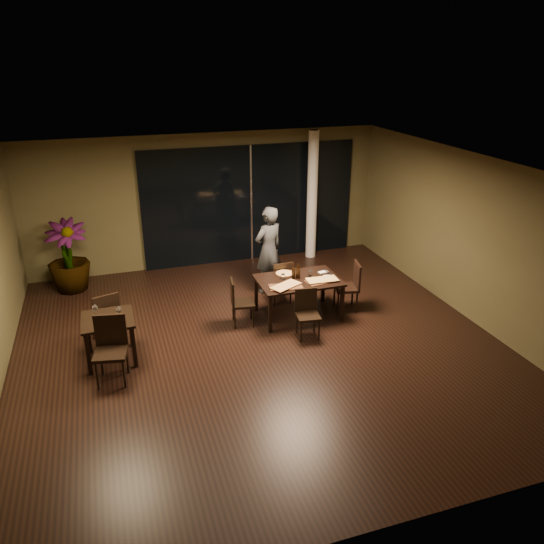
{
  "coord_description": "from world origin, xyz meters",
  "views": [
    {
      "loc": [
        -2.23,
        -7.52,
        4.65
      ],
      "look_at": [
        0.42,
        0.61,
        1.05
      ],
      "focal_mm": 35.0,
      "sensor_mm": 36.0,
      "label": 1
    }
  ],
  "objects": [
    {
      "name": "ground",
      "position": [
        0.0,
        0.0,
        0.0
      ],
      "size": [
        8.0,
        8.0,
        0.0
      ],
      "primitive_type": "plane",
      "color": "black",
      "rests_on": "ground"
    },
    {
      "name": "wall_back",
      "position": [
        0.0,
        4.05,
        1.5
      ],
      "size": [
        8.0,
        0.1,
        3.0
      ],
      "primitive_type": "cube",
      "color": "#4B4528",
      "rests_on": "ground"
    },
    {
      "name": "wall_front",
      "position": [
        0.0,
        -4.05,
        1.5
      ],
      "size": [
        8.0,
        0.1,
        3.0
      ],
      "primitive_type": "cube",
      "color": "#4B4528",
      "rests_on": "ground"
    },
    {
      "name": "wall_right",
      "position": [
        4.05,
        0.0,
        1.5
      ],
      "size": [
        0.1,
        8.0,
        3.0
      ],
      "primitive_type": "cube",
      "color": "#4B4528",
      "rests_on": "ground"
    },
    {
      "name": "ceiling",
      "position": [
        0.0,
        0.0,
        3.02
      ],
      "size": [
        8.0,
        8.0,
        0.04
      ],
      "primitive_type": "cube",
      "color": "silver",
      "rests_on": "wall_back"
    },
    {
      "name": "window_panel",
      "position": [
        1.0,
        3.96,
        1.35
      ],
      "size": [
        5.0,
        0.06,
        2.7
      ],
      "primitive_type": "cube",
      "color": "black",
      "rests_on": "ground"
    },
    {
      "name": "column",
      "position": [
        2.4,
        3.65,
        1.5
      ],
      "size": [
        0.24,
        0.24,
        3.0
      ],
      "primitive_type": "cylinder",
      "color": "white",
      "rests_on": "ground"
    },
    {
      "name": "main_table",
      "position": [
        1.0,
        0.8,
        0.68
      ],
      "size": [
        1.5,
        1.0,
        0.75
      ],
      "color": "black",
      "rests_on": "ground"
    },
    {
      "name": "side_table",
      "position": [
        -2.4,
        0.3,
        0.62
      ],
      "size": [
        0.8,
        0.8,
        0.75
      ],
      "color": "black",
      "rests_on": "ground"
    },
    {
      "name": "chair_main_far",
      "position": [
        0.88,
        1.43,
        0.49
      ],
      "size": [
        0.42,
        0.42,
        0.88
      ],
      "rotation": [
        0.0,
        0.0,
        3.18
      ],
      "color": "black",
      "rests_on": "ground"
    },
    {
      "name": "chair_main_near",
      "position": [
        0.89,
        0.09,
        0.47
      ],
      "size": [
        0.44,
        0.44,
        0.85
      ],
      "rotation": [
        0.0,
        0.0,
        -0.13
      ],
      "color": "black",
      "rests_on": "ground"
    },
    {
      "name": "chair_main_left",
      "position": [
        -0.14,
        0.83,
        0.49
      ],
      "size": [
        0.46,
        0.46,
        0.88
      ],
      "rotation": [
        0.0,
        0.0,
        1.42
      ],
      "color": "black",
      "rests_on": "ground"
    },
    {
      "name": "chair_main_right",
      "position": [
        2.05,
        0.77,
        0.53
      ],
      "size": [
        0.52,
        0.52,
        0.95
      ],
      "rotation": [
        0.0,
        0.0,
        -1.79
      ],
      "color": "black",
      "rests_on": "ground"
    },
    {
      "name": "chair_side_far",
      "position": [
        -2.43,
        0.87,
        0.53
      ],
      "size": [
        0.54,
        0.54,
        0.94
      ],
      "rotation": [
        0.0,
        0.0,
        3.44
      ],
      "color": "black",
      "rests_on": "ground"
    },
    {
      "name": "chair_side_near",
      "position": [
        -2.39,
        -0.25,
        0.57
      ],
      "size": [
        0.55,
        0.55,
        1.02
      ],
      "rotation": [
        0.0,
        0.0,
        -0.19
      ],
      "color": "black",
      "rests_on": "ground"
    },
    {
      "name": "diner",
      "position": [
        0.82,
        2.04,
        0.91
      ],
      "size": [
        0.72,
        0.61,
        1.81
      ],
      "primitive_type": "imported",
      "rotation": [
        0.0,
        0.0,
        3.53
      ],
      "color": "#2C2E31",
      "rests_on": "ground"
    },
    {
      "name": "potted_plant",
      "position": [
        -3.07,
        3.36,
        0.75
      ],
      "size": [
        0.83,
        0.83,
        1.49
      ],
      "primitive_type": "imported",
      "rotation": [
        0.0,
        0.0,
        0.02
      ],
      "color": "#1A501B",
      "rests_on": "ground"
    },
    {
      "name": "pizza_board_left",
      "position": [
        0.66,
        0.55,
        0.76
      ],
      "size": [
        0.63,
        0.38,
        0.01
      ],
      "primitive_type": "cube",
      "rotation": [
        0.0,
        0.0,
        -0.15
      ],
      "color": "#462816",
      "rests_on": "main_table"
    },
    {
      "name": "pizza_board_right",
      "position": [
        1.38,
        0.59,
        0.76
      ],
      "size": [
        0.64,
        0.39,
        0.01
      ],
      "primitive_type": "cube",
      "rotation": [
        0.0,
        0.0,
        0.16
      ],
      "color": "#412414",
      "rests_on": "main_table"
    },
    {
      "name": "oblong_pizza_left",
      "position": [
        0.66,
        0.55,
        0.77
      ],
      "size": [
        0.59,
        0.47,
        0.02
      ],
      "primitive_type": null,
      "rotation": [
        0.0,
        0.0,
        0.48
      ],
      "color": "maroon",
      "rests_on": "pizza_board_left"
    },
    {
      "name": "oblong_pizza_right",
      "position": [
        1.38,
        0.59,
        0.77
      ],
      "size": [
        0.56,
        0.28,
        0.02
      ],
      "primitive_type": null,
      "rotation": [
        0.0,
        0.0,
        -0.05
      ],
      "color": "maroon",
      "rests_on": "pizza_board_right"
    },
    {
      "name": "round_pizza",
      "position": [
        0.84,
        1.12,
        0.76
      ],
      "size": [
        0.32,
        0.32,
        0.01
      ],
      "primitive_type": "cylinder",
      "color": "red",
      "rests_on": "main_table"
    },
    {
      "name": "bottle_a",
      "position": [
        0.92,
        0.85,
        0.9
      ],
      "size": [
        0.06,
        0.06,
        0.29
      ],
      "primitive_type": null,
      "color": "black",
      "rests_on": "main_table"
    },
    {
      "name": "bottle_b",
      "position": [
        1.01,
        0.84,
        0.88
      ],
      "size": [
        0.06,
        0.06,
        0.26
      ],
      "primitive_type": null,
      "color": "black",
      "rests_on": "main_table"
    },
    {
      "name": "bottle_c",
      "position": [
        1.01,
        0.87,
        0.89
      ],
      "size": [
        0.06,
        0.06,
        0.28
      ],
      "primitive_type": null,
      "color": "black",
      "rests_on": "main_table"
    },
    {
      "name": "tumbler_left",
      "position": [
        0.74,
        0.91,
        0.8
      ],
      "size": [
        0.08,
        0.08,
        0.1
      ],
      "primitive_type": "cylinder",
      "color": "white",
      "rests_on": "main_table"
    },
    {
      "name": "tumbler_right",
      "position": [
        1.26,
        0.9,
        0.8
      ],
      "size": [
        0.08,
        0.08,
        0.1
      ],
      "primitive_type": "cylinder",
      "color": "white",
      "rests_on": "main_table"
    },
    {
      "name": "napkin_near",
      "position": [
        1.57,
        0.75,
        0.76
      ],
      "size": [
        0.19,
        0.12,
        0.01
      ],
      "primitive_type": "cube",
      "rotation": [
        0.0,
        0.0,
        -0.14
      ],
      "color": "white",
      "rests_on": "main_table"
    },
    {
      "name": "napkin_far",
      "position": [
        1.56,
        0.97,
        0.76
      ],
      "size": [
        0.19,
        0.13,
        0.01
      ],
      "primitive_type": "cube",
      "rotation": [
        0.0,
        0.0,
        0.17
      ],
      "color": "white",
      "rests_on": "main_table"
    },
    {
      "name": "wine_glass_a",
      "position": [
        -2.57,
        0.41,
        0.85
      ],
      "size": [
        0.09,
        0.09,
        0.2
      ],
      "primitive_type": null,
      "color": "white",
      "rests_on": "side_table"
    },
    {
      "name": "wine_glass_b",
      "position": [
        -2.21,
        0.23,
        0.85
      ],
      "size": [
        0.09,
        0.09,
        0.2
      ],
      "primitive_type": null,
      "color": "white",
      "rests_on": "side_table"
    },
    {
      "name": "side_napkin",
      "position": [
        -2.38,
        0.1,
        0.76
      ],
      "size": [
        0.21,
        0.17,
        0.01
      ],
      "primitive_type": "cube",
      "rotation": [
        0.0,
        0.0,
        -0.4
      ],
      "color": "white",
      "rests_on": "side_table"
    }
  ]
}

